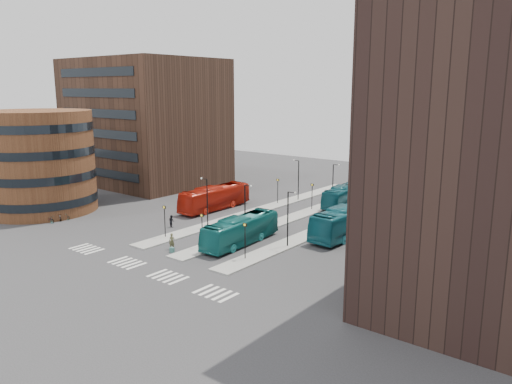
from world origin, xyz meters
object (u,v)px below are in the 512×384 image
Objects in this scene: teal_bus_c at (350,220)px; commuter_c at (236,233)px; teal_bus_d at (422,193)px; bicycle_far at (65,216)px; teal_bus_b at (344,195)px; suitcase at (172,250)px; teal_bus_a at (241,230)px; traveller at (172,241)px; red_bus at (215,198)px; commuter_b at (221,238)px; bicycle_near at (49,220)px; commuter_a at (171,221)px; bicycle_mid at (59,217)px.

teal_bus_c is 8.91× the size of commuter_c.
teal_bus_d reaches higher than bicycle_far.
teal_bus_b is at bearing -162.71° from commuter_c.
teal_bus_a reaches higher than suitcase.
teal_bus_c reaches higher than teal_bus_b.
teal_bus_c reaches higher than traveller.
red_bus reaches higher than bicycle_far.
suitcase is 0.04× the size of red_bus.
red_bus is at bearing 58.43° from commuter_b.
commuter_b is 0.95× the size of bicycle_near.
teal_bus_b reaches higher than bicycle_far.
bicycle_near is 2.16m from bicycle_far.
commuter_a is at bearing -148.53° from teal_bus_c.
teal_bus_d is 6.31× the size of traveller.
commuter_b is at bearing -84.37° from bicycle_near.
teal_bus_d is at bearing 91.58° from teal_bus_c.
bicycle_near is at bearing -46.26° from commuter_c.
teal_bus_d is 51.75m from bicycle_mid.
teal_bus_b is at bearing 80.85° from suitcase.
red_bus is 8.27× the size of commuter_c.
suitcase is 5.59m from commuter_b.
commuter_c is 0.88× the size of bicycle_far.
suitcase is 0.31× the size of traveller.
teal_bus_a reaches higher than traveller.
bicycle_mid is at bearing 116.23° from commuter_b.
commuter_b is at bearing -114.28° from teal_bus_d.
bicycle_mid is at bearing 179.26° from suitcase.
teal_bus_b is 6.55× the size of bicycle_far.
bicycle_near is 1.34m from bicycle_mid.
commuter_c is at bearing -62.36° from bicycle_mid.
red_bus reaches higher than bicycle_mid.
suitcase is at bearing 150.00° from commuter_a.
bicycle_mid is (-21.10, -0.56, 0.21)m from suitcase.
teal_bus_d reaches higher than commuter_c.
teal_bus_a reaches higher than commuter_c.
teal_bus_b reaches higher than commuter_a.
teal_bus_b reaches higher than bicycle_mid.
teal_bus_a reaches higher than teal_bus_b.
suitcase is 19.36m from red_bus.
teal_bus_d reaches higher than suitcase.
bicycle_mid is (-23.29, -8.38, -0.25)m from commuter_c.
bicycle_near is at bearing 164.42° from bicycle_far.
teal_bus_b is 6.25× the size of traveller.
commuter_a is (-19.34, -32.64, -0.77)m from teal_bus_d.
teal_bus_a is 7.61m from traveller.
teal_bus_a is 2.08m from commuter_c.
teal_bus_c is at bearing 1.21° from red_bus.
suitcase is 0.32× the size of commuter_b.
suitcase is at bearing -60.32° from red_bus.
red_bus is (-9.54, 16.79, 1.42)m from suitcase.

